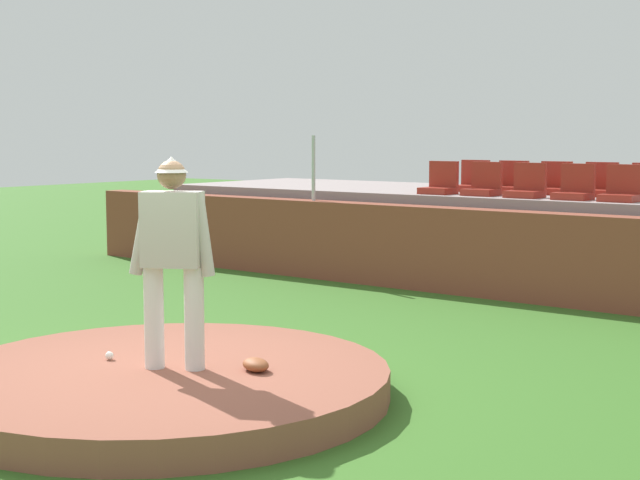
{
  "coord_description": "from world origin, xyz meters",
  "views": [
    {
      "loc": [
        5.73,
        -5.4,
        2.22
      ],
      "look_at": [
        0.0,
        2.19,
        1.16
      ],
      "focal_mm": 52.41,
      "sensor_mm": 36.0,
      "label": 1
    }
  ],
  "objects_px": {
    "stadium_chair_1": "(483,185)",
    "stadium_chair_4": "(622,190)",
    "stadium_chair_0": "(440,184)",
    "stadium_chair_3": "(575,188)",
    "baseball": "(109,356)",
    "stadium_chair_7": "(554,184)",
    "stadium_chair_8": "(599,186)",
    "stadium_chair_6": "(511,183)",
    "stadium_chair_5": "(472,181)",
    "fielding_glove": "(256,365)",
    "stadium_chair_2": "(527,187)",
    "pitcher": "(173,247)"
  },
  "relations": [
    {
      "from": "stadium_chair_1",
      "to": "stadium_chair_2",
      "type": "relative_size",
      "value": 1.0
    },
    {
      "from": "stadium_chair_2",
      "to": "stadium_chair_5",
      "type": "distance_m",
      "value": 1.66
    },
    {
      "from": "fielding_glove",
      "to": "stadium_chair_0",
      "type": "distance_m",
      "value": 7.19
    },
    {
      "from": "fielding_glove",
      "to": "stadium_chair_3",
      "type": "distance_m",
      "value": 6.88
    },
    {
      "from": "stadium_chair_0",
      "to": "stadium_chair_2",
      "type": "distance_m",
      "value": 1.43
    },
    {
      "from": "stadium_chair_6",
      "to": "stadium_chair_7",
      "type": "height_order",
      "value": "same"
    },
    {
      "from": "pitcher",
      "to": "stadium_chair_4",
      "type": "height_order",
      "value": "pitcher"
    },
    {
      "from": "stadium_chair_6",
      "to": "stadium_chair_7",
      "type": "distance_m",
      "value": 0.71
    },
    {
      "from": "pitcher",
      "to": "stadium_chair_0",
      "type": "bearing_deg",
      "value": 73.93
    },
    {
      "from": "stadium_chair_2",
      "to": "stadium_chair_5",
      "type": "bearing_deg",
      "value": -34.2
    },
    {
      "from": "stadium_chair_6",
      "to": "stadium_chair_5",
      "type": "bearing_deg",
      "value": -0.88
    },
    {
      "from": "stadium_chair_4",
      "to": "stadium_chair_8",
      "type": "height_order",
      "value": "same"
    },
    {
      "from": "stadium_chair_3",
      "to": "stadium_chair_8",
      "type": "height_order",
      "value": "same"
    },
    {
      "from": "stadium_chair_2",
      "to": "stadium_chair_4",
      "type": "xyz_separation_m",
      "value": [
        1.37,
        0.02,
        0.0
      ]
    },
    {
      "from": "stadium_chair_2",
      "to": "stadium_chair_4",
      "type": "bearing_deg",
      "value": -179.05
    },
    {
      "from": "stadium_chair_3",
      "to": "stadium_chair_5",
      "type": "relative_size",
      "value": 1.0
    },
    {
      "from": "baseball",
      "to": "stadium_chair_3",
      "type": "relative_size",
      "value": 0.15
    },
    {
      "from": "stadium_chair_7",
      "to": "stadium_chair_8",
      "type": "bearing_deg",
      "value": -179.96
    },
    {
      "from": "stadium_chair_1",
      "to": "stadium_chair_4",
      "type": "relative_size",
      "value": 1.0
    },
    {
      "from": "baseball",
      "to": "stadium_chair_2",
      "type": "xyz_separation_m",
      "value": [
        0.6,
        7.25,
        1.2
      ]
    },
    {
      "from": "baseball",
      "to": "stadium_chair_0",
      "type": "bearing_deg",
      "value": 96.55
    },
    {
      "from": "stadium_chair_3",
      "to": "stadium_chair_0",
      "type": "bearing_deg",
      "value": 0.22
    },
    {
      "from": "pitcher",
      "to": "stadium_chair_7",
      "type": "relative_size",
      "value": 3.59
    },
    {
      "from": "stadium_chair_0",
      "to": "stadium_chair_3",
      "type": "bearing_deg",
      "value": -179.78
    },
    {
      "from": "stadium_chair_7",
      "to": "stadium_chair_4",
      "type": "bearing_deg",
      "value": 146.42
    },
    {
      "from": "baseball",
      "to": "stadium_chair_7",
      "type": "distance_m",
      "value": 8.29
    },
    {
      "from": "stadium_chair_1",
      "to": "stadium_chair_2",
      "type": "height_order",
      "value": "same"
    },
    {
      "from": "stadium_chair_8",
      "to": "pitcher",
      "type": "bearing_deg",
      "value": 85.48
    },
    {
      "from": "fielding_glove",
      "to": "stadium_chair_7",
      "type": "height_order",
      "value": "stadium_chair_7"
    },
    {
      "from": "stadium_chair_7",
      "to": "pitcher",
      "type": "bearing_deg",
      "value": 90.51
    },
    {
      "from": "stadium_chair_0",
      "to": "stadium_chair_5",
      "type": "bearing_deg",
      "value": -93.35
    },
    {
      "from": "fielding_glove",
      "to": "stadium_chair_2",
      "type": "height_order",
      "value": "stadium_chair_2"
    },
    {
      "from": "stadium_chair_4",
      "to": "stadium_chair_6",
      "type": "bearing_deg",
      "value": -23.54
    },
    {
      "from": "baseball",
      "to": "stadium_chair_8",
      "type": "height_order",
      "value": "stadium_chair_8"
    },
    {
      "from": "pitcher",
      "to": "stadium_chair_6",
      "type": "xyz_separation_m",
      "value": [
        -0.78,
        8.04,
        0.19
      ]
    },
    {
      "from": "pitcher",
      "to": "stadium_chair_0",
      "type": "distance_m",
      "value": 7.28
    },
    {
      "from": "pitcher",
      "to": "stadium_chair_2",
      "type": "relative_size",
      "value": 3.59
    },
    {
      "from": "stadium_chair_1",
      "to": "stadium_chair_7",
      "type": "xyz_separation_m",
      "value": [
        0.74,
        0.87,
        0.0
      ]
    },
    {
      "from": "stadium_chair_0",
      "to": "stadium_chair_7",
      "type": "xyz_separation_m",
      "value": [
        1.44,
        0.93,
        0.0
      ]
    },
    {
      "from": "baseball",
      "to": "stadium_chair_1",
      "type": "relative_size",
      "value": 0.15
    },
    {
      "from": "stadium_chair_2",
      "to": "stadium_chair_5",
      "type": "relative_size",
      "value": 1.0
    },
    {
      "from": "stadium_chair_4",
      "to": "stadium_chair_6",
      "type": "relative_size",
      "value": 1.0
    },
    {
      "from": "baseball",
      "to": "stadium_chair_7",
      "type": "bearing_deg",
      "value": 85.72
    },
    {
      "from": "baseball",
      "to": "stadium_chair_0",
      "type": "distance_m",
      "value": 7.4
    },
    {
      "from": "stadium_chair_3",
      "to": "stadium_chair_8",
      "type": "relative_size",
      "value": 1.0
    },
    {
      "from": "stadium_chair_3",
      "to": "stadium_chair_7",
      "type": "bearing_deg",
      "value": -52.46
    },
    {
      "from": "stadium_chair_4",
      "to": "stadium_chair_7",
      "type": "distance_m",
      "value": 1.63
    },
    {
      "from": "stadium_chair_5",
      "to": "stadium_chair_6",
      "type": "height_order",
      "value": "same"
    },
    {
      "from": "fielding_glove",
      "to": "stadium_chair_3",
      "type": "bearing_deg",
      "value": -66.44
    },
    {
      "from": "baseball",
      "to": "stadium_chair_1",
      "type": "bearing_deg",
      "value": 90.98
    }
  ]
}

